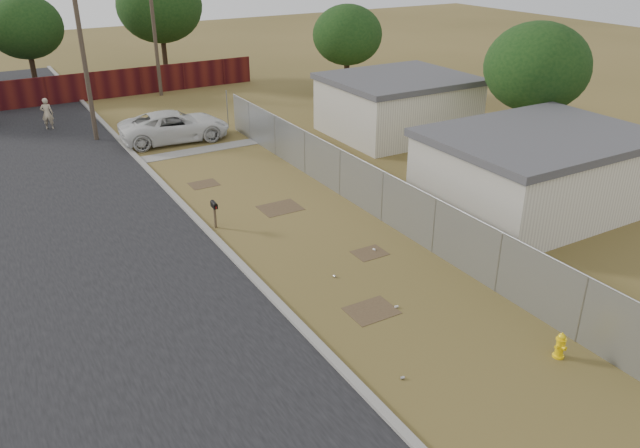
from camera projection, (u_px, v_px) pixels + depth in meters
ground at (311, 239)px, 22.41m from camera, size 120.00×120.00×0.00m
street at (71, 200)px, 25.60m from camera, size 15.10×60.00×0.12m
chainlink_fence at (367, 192)px, 24.30m from camera, size 0.10×27.06×2.02m
privacy_fence at (29, 93)px, 38.82m from camera, size 30.00×0.12×1.80m
utility_poles at (71, 36)px, 34.89m from camera, size 12.60×8.24×9.00m
houses at (460, 135)px, 28.63m from camera, size 9.30×17.24×3.10m
horizon_trees at (138, 26)px, 39.23m from camera, size 33.32×31.94×7.78m
fire_hydrant at (560, 346)px, 16.03m from camera, size 0.33×0.32×0.75m
mailbox at (214, 207)px, 22.89m from camera, size 0.18×0.46×1.05m
pickup_truck at (175, 126)px, 32.62m from camera, size 5.82×3.03×1.57m
pedestrian at (47, 114)px, 34.48m from camera, size 0.74×0.59×1.76m
scattered_litter at (375, 297)px, 18.76m from camera, size 3.43×6.10×0.07m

